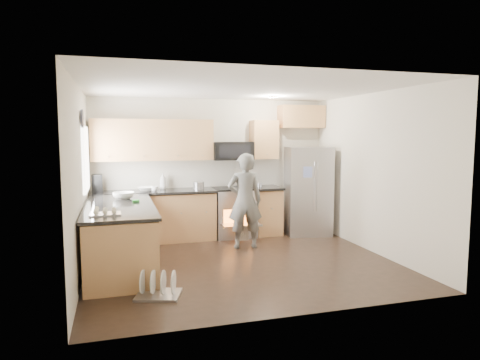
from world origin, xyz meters
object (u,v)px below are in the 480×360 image
object	(u,v)px
stove_range	(234,201)
dish_rack	(158,289)
refrigerator	(308,191)
person	(245,201)

from	to	relation	value
stove_range	dish_rack	bearing A→B (deg)	-121.89
stove_range	dish_rack	world-z (taller)	stove_range
stove_range	refrigerator	xyz separation A→B (m)	(1.42, -0.24, 0.17)
stove_range	person	distance (m)	0.89
refrigerator	dish_rack	distance (m)	4.04
stove_range	person	bearing A→B (deg)	-93.17
person	dish_rack	world-z (taller)	person
person	dish_rack	bearing A→B (deg)	55.54
dish_rack	stove_range	bearing A→B (deg)	58.11
person	dish_rack	xyz separation A→B (m)	(-1.64, -1.83, -0.72)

